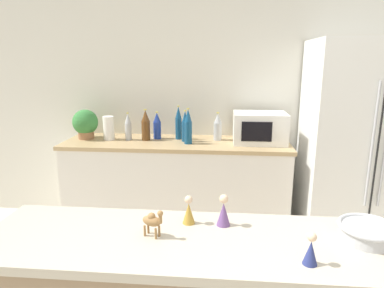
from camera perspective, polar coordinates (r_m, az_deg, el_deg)
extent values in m
cube|color=silver|center=(3.48, 5.83, 7.58)|extent=(8.00, 0.06, 2.55)
cube|color=silver|center=(3.39, -2.55, -7.26)|extent=(2.09, 0.60, 0.86)
cube|color=tan|center=(3.25, -2.63, 0.16)|extent=(2.12, 0.63, 0.03)
cube|color=white|center=(3.38, 26.13, -0.24)|extent=(0.93, 0.70, 1.82)
cube|color=black|center=(3.06, 28.41, -1.83)|extent=(0.01, 0.01, 1.75)
cylinder|color=#B2B5BA|center=(3.00, 27.85, -0.22)|extent=(0.02, 0.02, 1.00)
cube|color=#B7AD99|center=(1.35, 5.57, -16.29)|extent=(1.89, 0.48, 0.03)
cylinder|color=#9E6B47|center=(3.51, -17.21, 1.45)|extent=(0.15, 0.15, 0.07)
sphere|color=#387F3D|center=(3.48, -17.36, 3.51)|extent=(0.24, 0.24, 0.24)
cylinder|color=white|center=(3.39, -13.72, 2.60)|extent=(0.10, 0.10, 0.23)
cube|color=white|center=(3.23, 11.20, 2.67)|extent=(0.48, 0.36, 0.28)
cube|color=black|center=(3.04, 10.73, 2.03)|extent=(0.26, 0.01, 0.17)
cylinder|color=navy|center=(3.13, -0.65, 1.89)|extent=(0.07, 0.07, 0.20)
cone|color=navy|center=(3.10, -0.66, 4.78)|extent=(0.07, 0.07, 0.11)
cylinder|color=gold|center=(3.09, -0.66, 5.90)|extent=(0.03, 0.03, 0.01)
cylinder|color=#B2B7BC|center=(3.34, -10.56, 2.06)|extent=(0.06, 0.06, 0.16)
cone|color=#B2B7BC|center=(3.32, -10.65, 4.24)|extent=(0.06, 0.06, 0.09)
cylinder|color=gold|center=(3.31, -10.69, 5.10)|extent=(0.02, 0.02, 0.01)
cylinder|color=#B2B7BC|center=(3.29, 4.29, 2.10)|extent=(0.08, 0.08, 0.17)
cone|color=#B2B7BC|center=(3.27, 4.33, 4.33)|extent=(0.07, 0.07, 0.09)
cylinder|color=gold|center=(3.26, 4.35, 5.20)|extent=(0.03, 0.03, 0.01)
cylinder|color=navy|center=(3.36, -5.82, 2.29)|extent=(0.07, 0.07, 0.16)
cone|color=navy|center=(3.33, -5.87, 4.45)|extent=(0.07, 0.07, 0.09)
cylinder|color=gold|center=(3.33, -5.89, 5.31)|extent=(0.03, 0.03, 0.01)
cylinder|color=navy|center=(3.22, -1.15, 2.05)|extent=(0.06, 0.06, 0.18)
cone|color=navy|center=(3.20, -1.16, 4.58)|extent=(0.06, 0.06, 0.10)
cylinder|color=gold|center=(3.19, -1.17, 5.56)|extent=(0.02, 0.02, 0.01)
cylinder|color=brown|center=(3.30, -7.70, 2.22)|extent=(0.08, 0.08, 0.19)
cone|color=brown|center=(3.28, -7.78, 4.71)|extent=(0.08, 0.08, 0.10)
cylinder|color=gold|center=(3.27, -7.81, 5.68)|extent=(0.03, 0.03, 0.01)
cylinder|color=navy|center=(3.32, -2.26, 2.56)|extent=(0.06, 0.06, 0.20)
cone|color=navy|center=(3.29, -2.29, 5.28)|extent=(0.06, 0.06, 0.11)
cylinder|color=gold|center=(3.28, -2.30, 6.34)|extent=(0.02, 0.02, 0.01)
cylinder|color=#B7BABF|center=(1.48, 27.21, -13.08)|extent=(0.20, 0.20, 0.05)
torus|color=#B7BABF|center=(1.47, 27.33, -12.15)|extent=(0.22, 0.22, 0.02)
ellipsoid|color=olive|center=(1.35, -6.74, -12.61)|extent=(0.09, 0.07, 0.04)
sphere|color=olive|center=(1.34, -6.76, -11.91)|extent=(0.03, 0.03, 0.03)
cylinder|color=olive|center=(1.32, -5.30, -12.22)|extent=(0.01, 0.01, 0.04)
sphere|color=olive|center=(1.31, -5.32, -11.45)|extent=(0.02, 0.02, 0.02)
cylinder|color=olive|center=(1.36, -5.48, -14.23)|extent=(0.01, 0.01, 0.04)
cylinder|color=olive|center=(1.34, -6.06, -14.65)|extent=(0.01, 0.01, 0.04)
cylinder|color=olive|center=(1.39, -7.29, -13.73)|extent=(0.01, 0.01, 0.04)
cylinder|color=olive|center=(1.37, -7.88, -14.13)|extent=(0.01, 0.01, 0.04)
cone|color=navy|center=(1.25, 19.15, -16.75)|extent=(0.05, 0.05, 0.08)
sphere|color=beige|center=(1.22, 19.37, -14.41)|extent=(0.03, 0.03, 0.03)
cone|color=#B28933|center=(1.44, -0.55, -11.47)|extent=(0.05, 0.05, 0.09)
sphere|color=beige|center=(1.42, -0.56, -9.25)|extent=(0.03, 0.03, 0.03)
cone|color=#6B4784|center=(1.43, 5.27, -11.55)|extent=(0.06, 0.06, 0.10)
sphere|color=beige|center=(1.40, 5.33, -9.09)|extent=(0.04, 0.04, 0.04)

